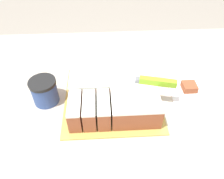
# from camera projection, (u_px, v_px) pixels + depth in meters

# --- Properties ---
(countertop) EXTENTS (1.40, 1.10, 0.91)m
(countertop) POSITION_uv_depth(u_px,v_px,m) (123.00, 165.00, 1.11)
(countertop) COLOR beige
(countertop) RESTS_ON ground_plane
(cake_board) EXTENTS (0.35, 0.36, 0.01)m
(cake_board) POSITION_uv_depth(u_px,v_px,m) (112.00, 98.00, 0.83)
(cake_board) COLOR gold
(cake_board) RESTS_ON countertop
(cake) EXTENTS (0.31, 0.31, 0.08)m
(cake) POSITION_uv_depth(u_px,v_px,m) (113.00, 89.00, 0.80)
(cake) COLOR #994C2D
(cake) RESTS_ON cake_board
(knife) EXTENTS (0.33, 0.10, 0.02)m
(knife) POSITION_uv_depth(u_px,v_px,m) (149.00, 81.00, 0.75)
(knife) COLOR silver
(knife) RESTS_ON cake
(coffee_cup) EXTENTS (0.10, 0.10, 0.10)m
(coffee_cup) POSITION_uv_depth(u_px,v_px,m) (45.00, 91.00, 0.79)
(coffee_cup) COLOR #334C8C
(coffee_cup) RESTS_ON countertop
(paper_napkin) EXTENTS (0.15, 0.15, 0.01)m
(paper_napkin) POSITION_uv_depth(u_px,v_px,m) (188.00, 90.00, 0.86)
(paper_napkin) COLOR white
(paper_napkin) RESTS_ON countertop
(brownie) EXTENTS (0.05, 0.05, 0.03)m
(brownie) POSITION_uv_depth(u_px,v_px,m) (189.00, 87.00, 0.85)
(brownie) COLOR #994C2D
(brownie) RESTS_ON paper_napkin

